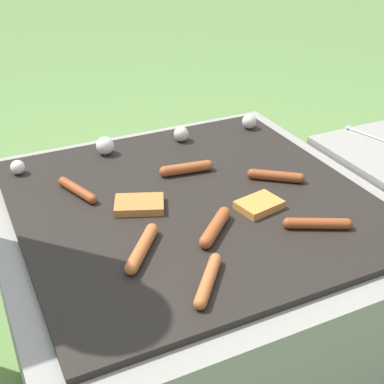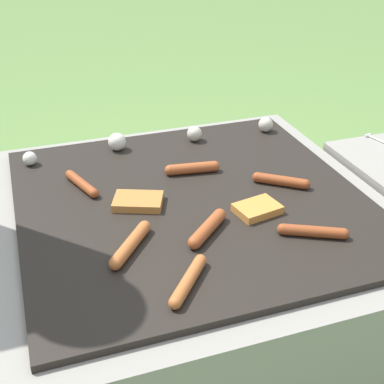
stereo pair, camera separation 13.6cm
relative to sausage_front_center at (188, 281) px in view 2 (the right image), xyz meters
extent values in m
plane|color=#608442|center=(0.12, 0.32, -0.42)|extent=(14.00, 14.00, 0.00)
cube|color=gray|center=(0.12, 0.32, -0.23)|extent=(0.99, 0.99, 0.39)
cube|color=black|center=(0.12, 0.32, -0.02)|extent=(0.87, 0.87, 0.02)
cylinder|color=#A34C23|center=(0.17, 0.46, 0.00)|extent=(0.13, 0.05, 0.03)
sphere|color=#A34C23|center=(0.23, 0.45, 0.00)|extent=(0.03, 0.03, 0.03)
sphere|color=#A34C23|center=(0.10, 0.47, 0.00)|extent=(0.03, 0.03, 0.03)
cylinder|color=#A34C23|center=(0.10, 0.16, 0.00)|extent=(0.12, 0.11, 0.03)
sphere|color=#A34C23|center=(0.15, 0.21, 0.00)|extent=(0.03, 0.03, 0.03)
sphere|color=#A34C23|center=(0.05, 0.12, 0.00)|extent=(0.03, 0.03, 0.03)
cylinder|color=#B7602D|center=(0.00, 0.00, 0.00)|extent=(0.11, 0.13, 0.03)
sphere|color=#B7602D|center=(-0.05, -0.05, 0.00)|extent=(0.03, 0.03, 0.03)
sphere|color=#B7602D|center=(0.05, 0.05, 0.00)|extent=(0.03, 0.03, 0.03)
cylinder|color=#93421E|center=(0.37, 0.31, 0.00)|extent=(0.12, 0.10, 0.03)
sphere|color=#93421E|center=(0.32, 0.35, 0.00)|extent=(0.03, 0.03, 0.03)
sphere|color=#93421E|center=(0.42, 0.28, 0.00)|extent=(0.03, 0.03, 0.03)
cylinder|color=#B7602D|center=(-0.08, 0.16, 0.00)|extent=(0.11, 0.13, 0.03)
sphere|color=#B7602D|center=(-0.13, 0.10, 0.00)|extent=(0.03, 0.03, 0.03)
sphere|color=#B7602D|center=(-0.03, 0.22, 0.00)|extent=(0.03, 0.03, 0.03)
cylinder|color=#93421E|center=(0.33, 0.07, 0.00)|extent=(0.13, 0.09, 0.03)
sphere|color=#93421E|center=(0.26, 0.10, 0.00)|extent=(0.03, 0.03, 0.03)
sphere|color=#93421E|center=(0.39, 0.04, 0.00)|extent=(0.03, 0.03, 0.03)
cylinder|color=#93421E|center=(-0.14, 0.47, 0.00)|extent=(0.07, 0.13, 0.03)
sphere|color=#93421E|center=(-0.16, 0.54, 0.00)|extent=(0.03, 0.03, 0.03)
sphere|color=#93421E|center=(-0.12, 0.41, 0.00)|extent=(0.03, 0.03, 0.03)
cube|color=#B27033|center=(-0.02, 0.34, 0.00)|extent=(0.14, 0.12, 0.02)
cube|color=#D18438|center=(0.25, 0.21, 0.00)|extent=(0.12, 0.10, 0.02)
sphere|color=silver|center=(-0.26, 0.66, 0.01)|extent=(0.04, 0.04, 0.04)
sphere|color=silver|center=(0.00, 0.68, 0.01)|extent=(0.05, 0.05, 0.05)
sphere|color=beige|center=(0.24, 0.66, 0.01)|extent=(0.05, 0.05, 0.05)
sphere|color=beige|center=(0.49, 0.66, 0.01)|extent=(0.05, 0.05, 0.05)
cube|color=silver|center=(0.78, 0.51, -0.01)|extent=(0.03, 0.01, 0.01)
camera|label=1|loc=(-0.39, -0.74, 0.69)|focal=50.00mm
camera|label=2|loc=(-0.27, -0.80, 0.69)|focal=50.00mm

